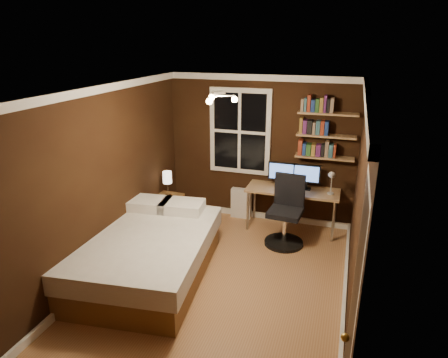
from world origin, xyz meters
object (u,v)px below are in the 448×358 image
(bedside_lamp, at_px, (168,184))
(monitor_right, at_px, (306,177))
(desk, at_px, (292,193))
(desk_lamp, at_px, (331,183))
(nightstand, at_px, (169,210))
(monitor_left, at_px, (281,174))
(bed, at_px, (146,253))
(radiator, at_px, (241,203))
(office_chair, at_px, (286,218))

(bedside_lamp, relative_size, monitor_right, 0.99)
(desk, xyz_separation_m, desk_lamp, (0.60, -0.10, 0.28))
(monitor_right, bearing_deg, bedside_lamp, -166.38)
(nightstand, distance_m, monitor_right, 2.38)
(monitor_left, bearing_deg, bedside_lamp, -163.45)
(bed, relative_size, desk, 1.60)
(nightstand, bearing_deg, monitor_right, 17.20)
(monitor_left, bearing_deg, desk, -19.53)
(radiator, bearing_deg, bed, -108.18)
(bedside_lamp, relative_size, desk, 0.29)
(desk, bearing_deg, desk_lamp, -9.61)
(monitor_right, relative_size, desk_lamp, 1.00)
(bedside_lamp, relative_size, desk_lamp, 0.99)
(bed, height_order, nightstand, bed)
(bedside_lamp, height_order, radiator, bedside_lamp)
(bedside_lamp, bearing_deg, radiator, 30.92)
(desk, xyz_separation_m, monitor_left, (-0.21, 0.07, 0.27))
(desk_lamp, relative_size, office_chair, 0.40)
(radiator, height_order, office_chair, office_chair)
(bed, distance_m, office_chair, 2.19)
(radiator, bearing_deg, desk_lamp, -11.16)
(desk, relative_size, office_chair, 1.37)
(radiator, distance_m, desk, 1.02)
(desk, height_order, office_chair, office_chair)
(desk_lamp, bearing_deg, monitor_right, 156.24)
(nightstand, xyz_separation_m, monitor_left, (1.81, 0.54, 0.66))
(radiator, relative_size, monitor_right, 1.23)
(desk_lamp, bearing_deg, monitor_left, 167.72)
(bedside_lamp, height_order, monitor_left, monitor_left)
(monitor_left, height_order, desk_lamp, desk_lamp)
(monitor_right, distance_m, office_chair, 0.80)
(bed, height_order, bedside_lamp, bedside_lamp)
(desk_lamp, bearing_deg, bed, -139.96)
(bed, bearing_deg, monitor_left, 48.81)
(bedside_lamp, distance_m, desk, 2.08)
(desk_lamp, bearing_deg, radiator, 168.84)
(bed, height_order, desk_lamp, desk_lamp)
(bed, xyz_separation_m, monitor_left, (1.42, 2.06, 0.60))
(desk, distance_m, desk_lamp, 0.67)
(bedside_lamp, xyz_separation_m, desk_lamp, (2.63, 0.36, 0.19))
(nightstand, xyz_separation_m, radiator, (1.11, 0.66, 0.01))
(radiator, height_order, monitor_left, monitor_left)
(nightstand, distance_m, desk_lamp, 2.73)
(nightstand, bearing_deg, radiator, 34.50)
(nightstand, relative_size, desk, 0.35)
(monitor_right, bearing_deg, office_chair, -109.66)
(bed, distance_m, nightstand, 1.57)
(nightstand, xyz_separation_m, office_chair, (2.01, -0.05, 0.17))
(nightstand, xyz_separation_m, desk_lamp, (2.63, 0.36, 0.67))
(radiator, bearing_deg, desk, -12.16)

